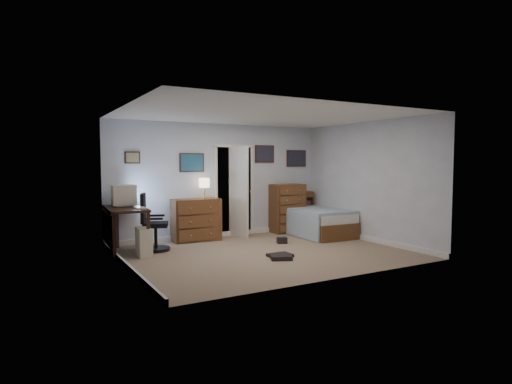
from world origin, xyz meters
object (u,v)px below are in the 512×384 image
at_px(office_chair, 152,229).
at_px(bed, 313,221).
at_px(low_dresser, 196,220).
at_px(computer_desk, 119,218).
at_px(tall_dresser, 287,208).

bearing_deg(office_chair, bed, 20.94).
bearing_deg(low_dresser, office_chair, -148.65).
xyz_separation_m(computer_desk, office_chair, (0.55, -0.20, -0.22)).
height_order(computer_desk, bed, computer_desk).
height_order(office_chair, tall_dresser, tall_dresser).
xyz_separation_m(computer_desk, low_dresser, (1.64, 0.39, -0.19)).
bearing_deg(office_chair, tall_dresser, 30.26).
bearing_deg(bed, office_chair, -177.81).
bearing_deg(office_chair, computer_desk, -178.91).
bearing_deg(office_chair, low_dresser, 49.04).
bearing_deg(tall_dresser, computer_desk, -171.70).
height_order(tall_dresser, bed, tall_dresser).
relative_size(computer_desk, tall_dresser, 1.30).
distance_m(computer_desk, tall_dresser, 3.96).
bearing_deg(computer_desk, tall_dresser, 8.77).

